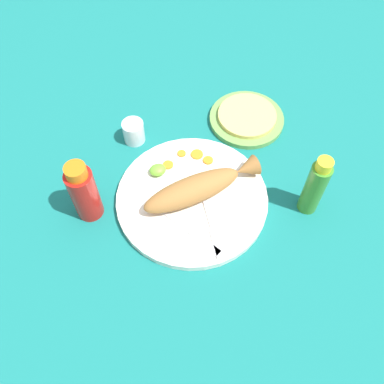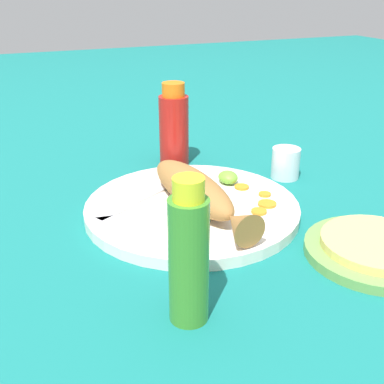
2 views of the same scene
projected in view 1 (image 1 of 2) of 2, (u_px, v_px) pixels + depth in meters
ground_plane at (192, 201)px, 1.00m from camera, size 4.00×4.00×0.00m
main_plate at (192, 199)px, 0.99m from camera, size 0.35×0.35×0.02m
fried_fish at (199, 187)px, 0.96m from camera, size 0.29×0.09×0.06m
fork_near at (212, 226)px, 0.94m from camera, size 0.04×0.19×0.00m
fork_far at (190, 232)px, 0.93m from camera, size 0.10×0.17×0.00m
carrot_slice_near at (208, 160)px, 1.03m from camera, size 0.02×0.02×0.00m
carrot_slice_mid at (197, 154)px, 1.04m from camera, size 0.03×0.03×0.00m
carrot_slice_far at (182, 153)px, 1.05m from camera, size 0.02×0.02×0.00m
carrot_slice_extra at (168, 165)px, 1.03m from camera, size 0.03×0.03×0.00m
lime_wedge_main at (158, 170)px, 1.01m from camera, size 0.04×0.03×0.02m
hot_sauce_bottle_red at (84, 192)px, 0.91m from camera, size 0.06×0.06×0.17m
hot_sauce_bottle_green at (315, 187)px, 0.92m from camera, size 0.04×0.04×0.17m
salt_cup at (134, 133)px, 1.07m from camera, size 0.05×0.05×0.06m
tortilla_plate at (247, 119)px, 1.12m from camera, size 0.19×0.19×0.01m
tortilla_stack at (247, 116)px, 1.11m from camera, size 0.15×0.15×0.01m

